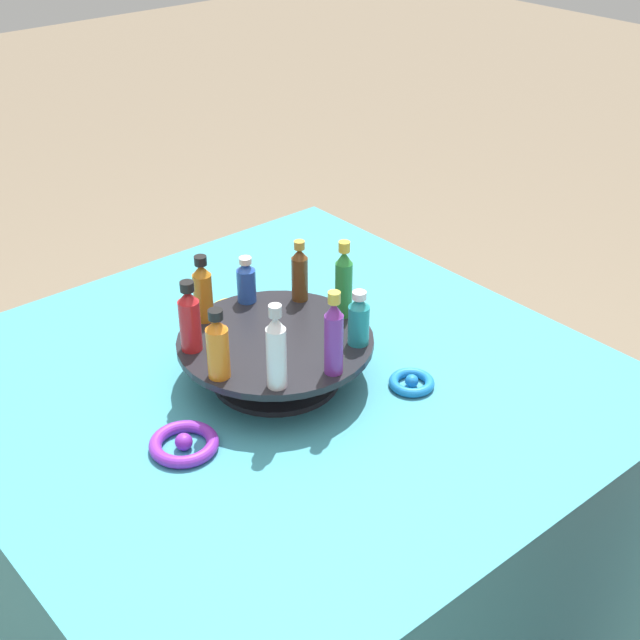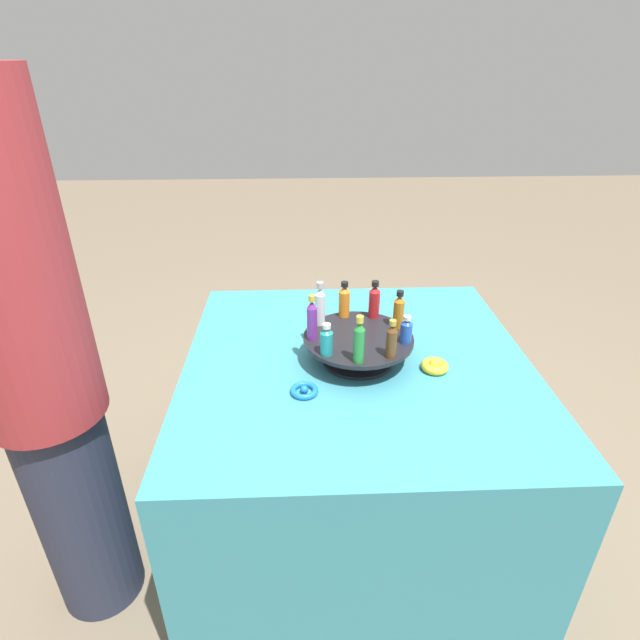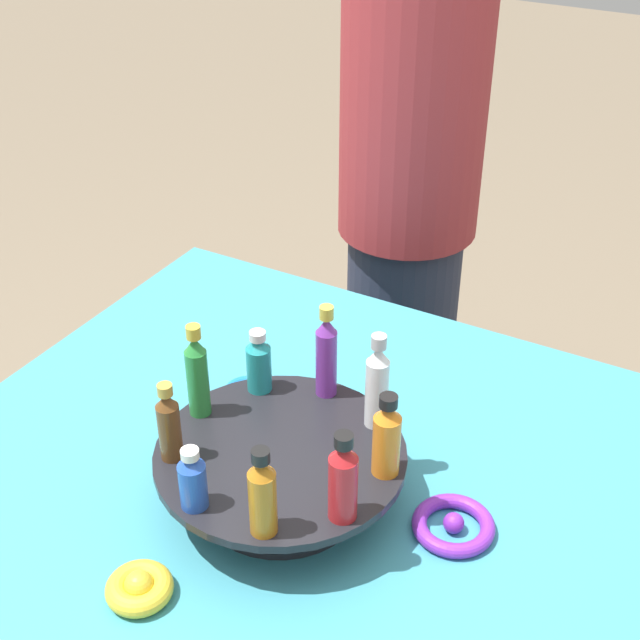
% 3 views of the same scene
% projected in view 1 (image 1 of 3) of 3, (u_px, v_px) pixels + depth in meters
% --- Properties ---
extents(party_table, '(1.05, 1.05, 0.75)m').
position_uv_depth(party_table, '(281.00, 538.00, 1.72)').
color(party_table, teal).
rests_on(party_table, ground_plane).
extents(display_stand, '(0.33, 0.33, 0.08)m').
position_uv_depth(display_stand, '(276.00, 354.00, 1.50)').
color(display_stand, black).
rests_on(display_stand, party_table).
extents(bottle_purple, '(0.03, 0.03, 0.14)m').
position_uv_depth(bottle_purple, '(334.00, 336.00, 1.37)').
color(bottle_purple, '#702D93').
rests_on(bottle_purple, display_stand).
extents(bottle_teal, '(0.04, 0.04, 0.10)m').
position_uv_depth(bottle_teal, '(359.00, 320.00, 1.45)').
color(bottle_teal, teal).
rests_on(bottle_teal, display_stand).
extents(bottle_green, '(0.03, 0.03, 0.14)m').
position_uv_depth(bottle_green, '(344.00, 282.00, 1.52)').
color(bottle_green, '#288438').
rests_on(bottle_green, display_stand).
extents(bottle_brown, '(0.03, 0.03, 0.12)m').
position_uv_depth(bottle_brown, '(300.00, 273.00, 1.58)').
color(bottle_brown, brown).
rests_on(bottle_brown, display_stand).
extents(bottle_blue, '(0.03, 0.03, 0.09)m').
position_uv_depth(bottle_blue, '(246.00, 281.00, 1.58)').
color(bottle_blue, '#234CAD').
rests_on(bottle_blue, display_stand).
extents(bottle_amber, '(0.03, 0.03, 0.12)m').
position_uv_depth(bottle_amber, '(203.00, 291.00, 1.51)').
color(bottle_amber, '#AD6B19').
rests_on(bottle_amber, display_stand).
extents(bottle_red, '(0.04, 0.04, 0.12)m').
position_uv_depth(bottle_red, '(190.00, 319.00, 1.43)').
color(bottle_red, '#B21E23').
rests_on(bottle_red, display_stand).
extents(bottle_orange, '(0.04, 0.04, 0.12)m').
position_uv_depth(bottle_orange, '(218.00, 346.00, 1.36)').
color(bottle_orange, orange).
rests_on(bottle_orange, display_stand).
extents(bottle_clear, '(0.03, 0.03, 0.14)m').
position_uv_depth(bottle_clear, '(276.00, 350.00, 1.34)').
color(bottle_clear, silver).
rests_on(bottle_clear, display_stand).
extents(ribbon_bow_purple, '(0.11, 0.11, 0.03)m').
position_uv_depth(ribbon_bow_purple, '(184.00, 444.00, 1.36)').
color(ribbon_bow_purple, purple).
rests_on(ribbon_bow_purple, party_table).
extents(ribbon_bow_blue, '(0.08, 0.08, 0.02)m').
position_uv_depth(ribbon_bow_blue, '(412.00, 382.00, 1.51)').
color(ribbon_bow_blue, blue).
rests_on(ribbon_bow_blue, party_table).
extents(ribbon_bow_gold, '(0.08, 0.08, 0.04)m').
position_uv_depth(ribbon_bow_gold, '(231.00, 311.00, 1.71)').
color(ribbon_bow_gold, gold).
rests_on(ribbon_bow_gold, party_table).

